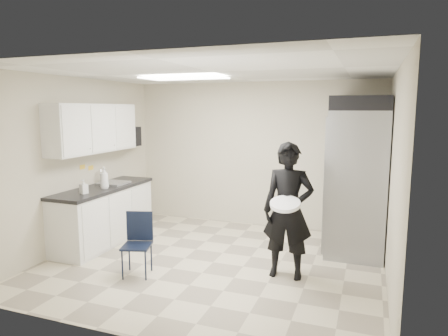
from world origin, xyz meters
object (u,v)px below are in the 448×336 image
at_px(commercial_fridge, 358,181).
at_px(folding_chair, 137,246).
at_px(lower_counter, 104,216).
at_px(man_tuxedo, 288,211).

xyz_separation_m(commercial_fridge, folding_chair, (-2.58, -2.01, -0.66)).
relative_size(lower_counter, man_tuxedo, 1.10).
bearing_deg(lower_counter, man_tuxedo, -5.66).
bearing_deg(commercial_fridge, man_tuxedo, -119.48).
bearing_deg(commercial_fridge, lower_counter, -164.12).
height_order(folding_chair, man_tuxedo, man_tuxedo).
distance_m(lower_counter, commercial_fridge, 3.98).
xyz_separation_m(lower_counter, folding_chair, (1.20, -0.94, -0.04)).
distance_m(lower_counter, folding_chair, 1.52).
height_order(lower_counter, folding_chair, lower_counter).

